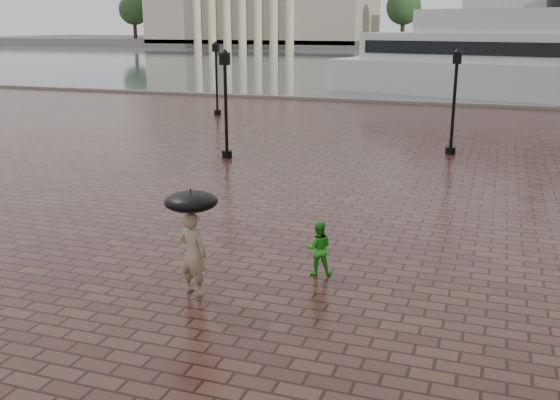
% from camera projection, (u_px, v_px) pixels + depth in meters
% --- Properties ---
extents(ground, '(300.00, 300.00, 0.00)m').
position_uv_depth(ground, '(283.00, 250.00, 15.80)').
color(ground, '#3B1E1B').
rests_on(ground, ground).
extents(harbour_water, '(240.00, 240.00, 0.00)m').
position_uv_depth(harbour_water, '(471.00, 61.00, 99.39)').
color(harbour_water, '#465255').
rests_on(harbour_water, ground).
extents(quay_edge, '(80.00, 0.60, 0.30)m').
position_uv_depth(quay_edge, '(428.00, 104.00, 44.87)').
color(quay_edge, slate).
rests_on(quay_edge, ground).
extents(far_shore, '(300.00, 60.00, 2.00)m').
position_uv_depth(far_shore, '(485.00, 43.00, 160.91)').
color(far_shore, '#4C4C47').
rests_on(far_shore, ground).
extents(far_trees, '(188.00, 8.00, 13.50)m').
position_uv_depth(far_trees, '(485.00, 7.00, 138.64)').
color(far_trees, '#2D2119').
rests_on(far_trees, ground).
extents(street_lamps, '(21.44, 14.44, 4.40)m').
position_uv_depth(street_lamps, '(368.00, 90.00, 31.55)').
color(street_lamps, black).
rests_on(street_lamps, ground).
extents(adult_pedestrian, '(0.73, 0.55, 1.79)m').
position_uv_depth(adult_pedestrian, '(193.00, 254.00, 12.99)').
color(adult_pedestrian, tan).
rests_on(adult_pedestrian, ground).
extents(child_pedestrian, '(0.73, 0.64, 1.27)m').
position_uv_depth(child_pedestrian, '(318.00, 248.00, 14.05)').
color(child_pedestrian, green).
rests_on(child_pedestrian, ground).
extents(ferry_near, '(28.67, 13.43, 9.15)m').
position_uv_depth(ferry_near, '(504.00, 62.00, 48.65)').
color(ferry_near, silver).
rests_on(ferry_near, ground).
extents(umbrella, '(1.10, 1.10, 1.17)m').
position_uv_depth(umbrella, '(191.00, 202.00, 12.68)').
color(umbrella, black).
rests_on(umbrella, ground).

